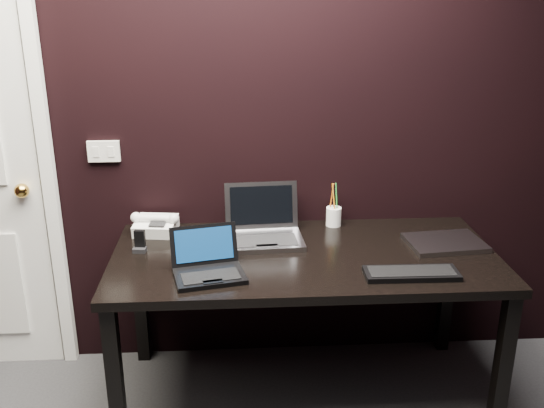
{
  "coord_description": "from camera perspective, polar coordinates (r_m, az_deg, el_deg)",
  "views": [
    {
      "loc": [
        0.0,
        -1.04,
        1.85
      ],
      "look_at": [
        0.15,
        1.35,
        0.99
      ],
      "focal_mm": 40.0,
      "sensor_mm": 36.0,
      "label": 1
    }
  ],
  "objects": [
    {
      "name": "mobile_phone",
      "position": [
        2.76,
        -12.33,
        -3.66
      ],
      "size": [
        0.06,
        0.05,
        0.1
      ],
      "color": "black",
      "rests_on": "desk"
    },
    {
      "name": "closed_laptop",
      "position": [
        2.88,
        15.96,
        -3.53
      ],
      "size": [
        0.36,
        0.28,
        0.02
      ],
      "color": "#9B9CA0",
      "rests_on": "desk"
    },
    {
      "name": "wall_switch",
      "position": [
        2.98,
        -15.56,
        4.8
      ],
      "size": [
        0.15,
        0.02,
        0.1
      ],
      "color": "silver",
      "rests_on": "wall_back"
    },
    {
      "name": "pen_cup",
      "position": [
        3.0,
        5.82,
        -1.1
      ],
      "size": [
        0.08,
        0.08,
        0.22
      ],
      "color": "white",
      "rests_on": "desk"
    },
    {
      "name": "desk",
      "position": [
        2.73,
        3.06,
        -6.16
      ],
      "size": [
        1.7,
        0.8,
        0.74
      ],
      "color": "black",
      "rests_on": "ground"
    },
    {
      "name": "desk_phone",
      "position": [
        2.95,
        -10.89,
        -1.94
      ],
      "size": [
        0.24,
        0.2,
        0.11
      ],
      "color": "white",
      "rests_on": "desk"
    },
    {
      "name": "ext_keyboard",
      "position": [
        2.55,
        12.98,
        -6.37
      ],
      "size": [
        0.39,
        0.14,
        0.02
      ],
      "color": "black",
      "rests_on": "desk"
    },
    {
      "name": "wall_back",
      "position": [
        2.89,
        -3.6,
        8.68
      ],
      "size": [
        4.0,
        0.0,
        4.0
      ],
      "primitive_type": "plane",
      "rotation": [
        1.57,
        0.0,
        0.0
      ],
      "color": "black",
      "rests_on": "ground"
    },
    {
      "name": "netbook",
      "position": [
        2.5,
        -6.04,
        -5.88
      ],
      "size": [
        0.32,
        0.3,
        0.18
      ],
      "color": "black",
      "rests_on": "desk"
    },
    {
      "name": "silver_laptop",
      "position": [
        2.82,
        -0.76,
        -2.51
      ],
      "size": [
        0.36,
        0.33,
        0.24
      ],
      "color": "#A4A3A9",
      "rests_on": "desk"
    }
  ]
}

